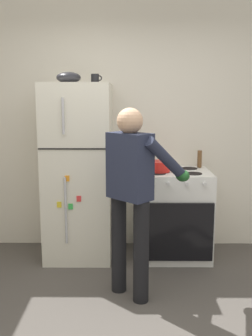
# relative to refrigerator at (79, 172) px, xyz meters

# --- Properties ---
(kitchen_wall_back) EXTENTS (6.00, 0.10, 2.70)m
(kitchen_wall_back) POSITION_rel_refrigerator_xyz_m (0.48, 0.38, 0.44)
(kitchen_wall_back) COLOR silver
(kitchen_wall_back) RESTS_ON ground
(refrigerator) EXTENTS (0.68, 0.72, 1.82)m
(refrigerator) POSITION_rel_refrigerator_xyz_m (0.00, 0.00, 0.00)
(refrigerator) COLOR silver
(refrigerator) RESTS_ON ground
(stove_range) EXTENTS (0.76, 0.67, 0.93)m
(stove_range) POSITION_rel_refrigerator_xyz_m (0.99, -0.01, -0.45)
(stove_range) COLOR white
(stove_range) RESTS_ON ground
(person_cook) EXTENTS (0.71, 0.75, 1.60)m
(person_cook) POSITION_rel_refrigerator_xyz_m (0.56, -0.85, 0.05)
(person_cook) COLOR black
(person_cook) RESTS_ON ground
(red_pot) EXTENTS (0.33, 0.23, 0.11)m
(red_pot) POSITION_rel_refrigerator_xyz_m (0.83, -0.05, 0.07)
(red_pot) COLOR red
(red_pot) RESTS_ON stove_range
(coffee_mug) EXTENTS (0.11, 0.08, 0.10)m
(coffee_mug) POSITION_rel_refrigerator_xyz_m (0.18, 0.05, 0.96)
(coffee_mug) COLOR black
(coffee_mug) RESTS_ON refrigerator
(pepper_mill) EXTENTS (0.05, 0.05, 0.18)m
(pepper_mill) POSITION_rel_refrigerator_xyz_m (1.29, 0.20, 0.11)
(pepper_mill) COLOR brown
(pepper_mill) RESTS_ON stove_range
(mixing_bowl) EXTENTS (0.25, 0.25, 0.11)m
(mixing_bowl) POSITION_rel_refrigerator_xyz_m (-0.08, 0.00, 0.96)
(mixing_bowl) COLOR black
(mixing_bowl) RESTS_ON refrigerator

